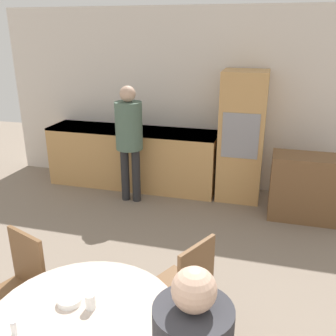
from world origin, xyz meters
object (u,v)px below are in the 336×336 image
sideboard (307,188)px  bowl_centre (70,300)px  cup (90,302)px  chair_far_left (19,286)px  person_standing (129,133)px  oven_unit (242,137)px  chair_far_right (185,287)px

sideboard → bowl_centre: 3.42m
sideboard → cup: 3.37m
chair_far_left → person_standing: size_ratio=0.57×
chair_far_left → cup: size_ratio=9.41×
oven_unit → sideboard: 1.10m
sideboard → person_standing: bearing=-178.1°
chair_far_left → bowl_centre: bearing=-4.6°
sideboard → cup: (-1.46, -3.01, 0.36)m
chair_far_left → chair_far_right: same height
cup → bowl_centre: cup is taller
chair_far_left → cup: 0.84m
chair_far_left → person_standing: (-0.13, 2.64, 0.47)m
sideboard → chair_far_left: bearing=-129.0°
bowl_centre → chair_far_left: bearing=154.4°
oven_unit → bowl_centre: size_ratio=12.18×
oven_unit → sideboard: (0.88, -0.45, -0.48)m
chair_far_left → person_standing: person_standing is taller
person_standing → bowl_centre: size_ratio=10.96×
chair_far_right → chair_far_left: bearing=-48.2°
chair_far_left → bowl_centre: (0.60, -0.29, 0.23)m
sideboard → chair_far_left: (-2.20, -2.72, 0.10)m
oven_unit → person_standing: 1.55m
sideboard → cup: size_ratio=9.42×
sideboard → bowl_centre: (-1.61, -3.00, 0.33)m
sideboard → chair_far_left: 3.50m
sideboard → person_standing: person_standing is taller
oven_unit → bowl_centre: oven_unit is taller
sideboard → bowl_centre: size_ratio=6.22×
cup → chair_far_right: bearing=54.0°
chair_far_left → bowl_centre: size_ratio=6.22×
oven_unit → cup: (-0.58, -3.46, -0.12)m
chair_far_left → bowl_centre: chair_far_left is taller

